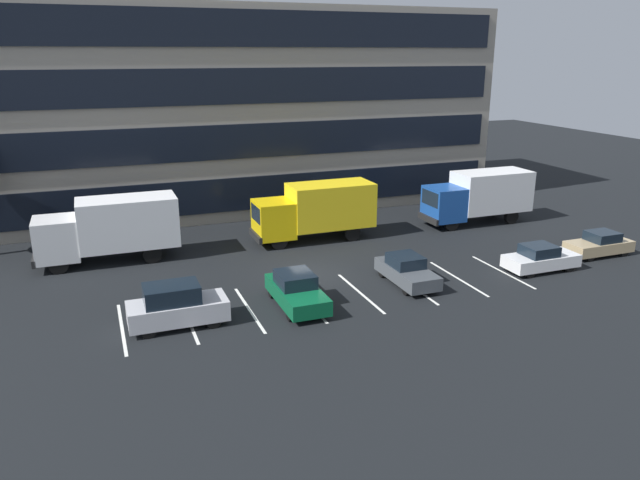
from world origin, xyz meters
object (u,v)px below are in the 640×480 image
(sedan_forest, at_px, (296,291))
(suv_silver, at_px, (176,306))
(box_truck_blue, at_px, (479,195))
(box_truck_yellow_all, at_px, (316,209))
(box_truck_white, at_px, (110,227))
(sedan_charcoal, at_px, (407,271))
(sedan_white, at_px, (541,258))
(sedan_tan, at_px, (599,244))

(sedan_forest, distance_m, suv_silver, 5.52)
(box_truck_blue, bearing_deg, box_truck_yellow_all, 178.65)
(box_truck_white, relative_size, box_truck_blue, 1.02)
(sedan_charcoal, bearing_deg, sedan_white, -6.46)
(box_truck_yellow_all, height_order, suv_silver, box_truck_yellow_all)
(box_truck_white, height_order, box_truck_blue, box_truck_white)
(sedan_charcoal, height_order, sedan_forest, sedan_forest)
(box_truck_yellow_all, relative_size, sedan_white, 1.88)
(sedan_charcoal, bearing_deg, box_truck_yellow_all, 100.59)
(sedan_forest, bearing_deg, box_truck_white, 128.40)
(sedan_charcoal, distance_m, sedan_white, 7.73)
(suv_silver, relative_size, sedan_tan, 1.08)
(box_truck_white, bearing_deg, sedan_charcoal, -32.99)
(box_truck_white, height_order, sedan_charcoal, box_truck_white)
(box_truck_blue, relative_size, sedan_charcoal, 1.86)
(box_truck_blue, relative_size, sedan_white, 1.89)
(box_truck_blue, xyz_separation_m, sedan_white, (-2.51, -9.33, -1.30))
(box_truck_white, relative_size, suv_silver, 1.84)
(box_truck_white, distance_m, sedan_tan, 27.95)
(sedan_white, height_order, suv_silver, suv_silver)
(sedan_tan, bearing_deg, box_truck_blue, 106.25)
(box_truck_yellow_all, distance_m, sedan_tan, 16.79)
(box_truck_yellow_all, height_order, sedan_white, box_truck_yellow_all)
(sedan_forest, bearing_deg, box_truck_blue, 29.24)
(box_truck_white, relative_size, sedan_white, 1.92)
(box_truck_yellow_all, bearing_deg, sedan_charcoal, -79.41)
(box_truck_blue, height_order, suv_silver, box_truck_blue)
(box_truck_yellow_all, relative_size, sedan_tan, 1.96)
(box_truck_yellow_all, relative_size, sedan_charcoal, 1.86)
(suv_silver, bearing_deg, box_truck_white, 102.20)
(box_truck_white, height_order, sedan_tan, box_truck_white)
(sedan_forest, height_order, suv_silver, suv_silver)
(sedan_tan, bearing_deg, box_truck_white, 161.33)
(box_truck_yellow_all, relative_size, suv_silver, 1.81)
(box_truck_white, xyz_separation_m, sedan_white, (21.47, -9.83, -1.34))
(box_truck_white, relative_size, sedan_tan, 1.99)
(box_truck_yellow_all, relative_size, sedan_forest, 1.73)
(box_truck_yellow_all, xyz_separation_m, sedan_tan, (14.29, -8.72, -1.33))
(box_truck_white, distance_m, sedan_forest, 12.37)
(box_truck_white, bearing_deg, sedan_white, -24.59)
(box_truck_white, distance_m, sedan_charcoal, 16.50)
(sedan_white, relative_size, suv_silver, 0.96)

